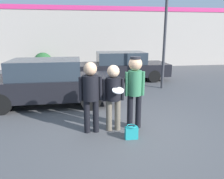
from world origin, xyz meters
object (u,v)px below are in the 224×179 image
Objects in this scene: person_middle_with_frisbee at (113,92)px; parked_car_near at (49,82)px; shrub at (43,62)px; person_left at (91,91)px; parked_car_far at (122,66)px; street_lamp at (172,14)px; handbag at (131,132)px; person_right at (135,85)px.

parked_car_near is (-1.85, 2.50, -0.22)m from person_middle_with_frisbee.
shrub is at bearing 107.35° from person_middle_with_frisbee.
person_middle_with_frisbee is 0.38× the size of parked_car_near.
person_left is 0.37× the size of parked_car_far.
person_middle_with_frisbee is 1.40× the size of shrub.
person_middle_with_frisbee is 3.12m from parked_car_near.
street_lamp reaches higher than person_middle_with_frisbee.
person_right is at bearing 70.63° from handbag.
parked_car_near is 7.64m from shrub.
parked_car_far reaches higher than handbag.
handbag is (0.90, -0.51, -0.91)m from person_left.
shrub is (-4.60, 3.88, -0.14)m from parked_car_far.
street_lamp is at bearing -50.78° from parked_car_far.
person_middle_with_frisbee is 5.11× the size of handbag.
parked_car_near is 13.46× the size of handbag.
handbag is (-1.13, -6.70, -0.58)m from parked_car_far.
parked_car_near is at bearing 117.07° from person_left.
street_lamp reaches higher than parked_car_near.
person_right is at bearing -122.97° from street_lamp.
person_left is 0.95× the size of person_right.
person_right is at bearing -45.37° from parked_car_near.
street_lamp reaches higher than parked_car_far.
shrub is (-1.28, 7.53, -0.18)m from parked_car_near.
handbag is at bearing -99.53° from parked_car_far.
parked_car_near is 4.94m from parked_car_far.
parked_car_near is at bearing -132.25° from parked_car_far.
person_left reaches higher than handbag.
person_left is at bearing -176.17° from person_middle_with_frisbee.
street_lamp is at bearing -43.41° from shrub.
person_left reaches higher than parked_car_near.
parked_car_far is at bearing 71.92° from person_left.
parked_car_near reaches higher than parked_car_far.
person_middle_with_frisbee is 0.32× the size of street_lamp.
person_left reaches higher than parked_car_far.
person_left is 5.37× the size of handbag.
person_middle_with_frisbee is 0.57m from person_right.
person_left is at bearing -132.06° from street_lamp.
person_middle_with_frisbee is at bearing 121.93° from handbag.
street_lamp is at bearing 58.64° from handbag.
person_middle_with_frisbee reaches higher than handbag.
person_right is at bearing 5.14° from person_left.
person_right is at bearing 6.44° from person_middle_with_frisbee.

